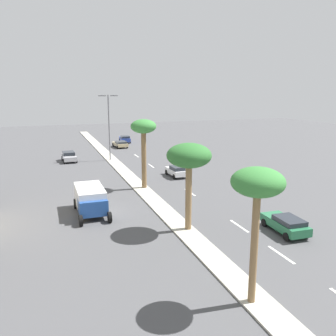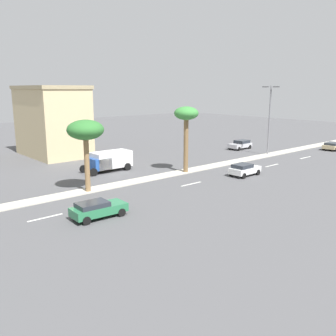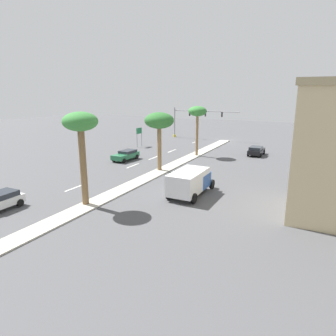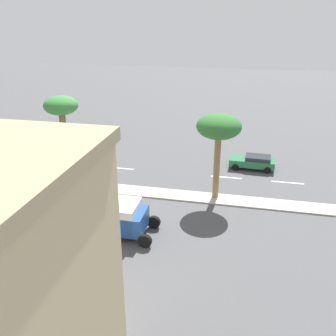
% 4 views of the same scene
% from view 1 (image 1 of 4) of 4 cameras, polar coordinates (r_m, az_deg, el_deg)
% --- Properties ---
extents(ground_plane, '(160.00, 160.00, 0.00)m').
position_cam_1_polar(ground_plane, '(38.74, -3.88, -3.78)').
color(ground_plane, '#4C4C4F').
extents(median_curb, '(1.80, 96.13, 0.12)m').
position_cam_1_polar(median_curb, '(48.78, -7.28, -0.37)').
color(median_curb, '#B7B2A3').
rests_on(median_curb, ground).
extents(lane_stripe_rear, '(0.20, 2.80, 0.01)m').
position_cam_1_polar(lane_stripe_rear, '(25.63, 17.72, -13.13)').
color(lane_stripe_rear, silver).
rests_on(lane_stripe_rear, ground).
extents(lane_stripe_left, '(0.20, 2.80, 0.01)m').
position_cam_1_polar(lane_stripe_left, '(29.71, 11.39, -9.14)').
color(lane_stripe_left, silver).
rests_on(lane_stripe_left, ground).
extents(lane_stripe_inboard, '(0.20, 2.80, 0.01)m').
position_cam_1_polar(lane_stripe_inboard, '(38.35, 3.57, -3.94)').
color(lane_stripe_inboard, silver).
rests_on(lane_stripe_inboard, ground).
extents(lane_stripe_center, '(0.20, 2.80, 0.01)m').
position_cam_1_polar(lane_stripe_center, '(51.65, -2.74, 0.37)').
color(lane_stripe_center, silver).
rests_on(lane_stripe_center, ground).
extents(lane_stripe_outboard, '(0.20, 2.80, 0.01)m').
position_cam_1_polar(lane_stripe_outboard, '(59.53, -5.06, 1.96)').
color(lane_stripe_outboard, silver).
rests_on(lane_stripe_outboard, ground).
extents(palm_tree_far, '(2.63, 2.63, 7.10)m').
position_cam_1_polar(palm_tree_far, '(17.60, 14.22, -3.04)').
color(palm_tree_far, olive).
rests_on(palm_tree_far, median_curb).
extents(palm_tree_outboard, '(3.42, 3.42, 6.81)m').
position_cam_1_polar(palm_tree_outboard, '(26.75, 3.40, 1.65)').
color(palm_tree_outboard, olive).
rests_on(palm_tree_outboard, median_curb).
extents(palm_tree_trailing, '(2.79, 2.79, 7.61)m').
position_cam_1_polar(palm_tree_trailing, '(38.67, -3.96, 5.98)').
color(palm_tree_trailing, brown).
rests_on(palm_tree_trailing, median_curb).
extents(street_lamp_leading, '(2.90, 0.24, 9.98)m').
position_cam_1_polar(street_lamp_leading, '(55.49, -9.48, 7.28)').
color(street_lamp_leading, slate).
rests_on(street_lamp_leading, median_curb).
extents(sedan_green_inboard, '(2.06, 4.31, 1.33)m').
position_cam_1_polar(sedan_green_inboard, '(29.10, 18.41, -8.49)').
color(sedan_green_inboard, '#287047').
rests_on(sedan_green_inboard, ground).
extents(sedan_blue_rear, '(2.29, 4.60, 1.44)m').
position_cam_1_polar(sedan_blue_rear, '(75.10, -6.96, 4.70)').
color(sedan_blue_rear, '#2D47AD').
rests_on(sedan_blue_rear, ground).
extents(sedan_white_near, '(2.03, 3.88, 1.39)m').
position_cam_1_polar(sedan_white_near, '(45.07, 1.45, -0.44)').
color(sedan_white_near, silver).
rests_on(sedan_white_near, ground).
extents(sedan_tan_outboard, '(2.39, 4.63, 1.24)m').
position_cam_1_polar(sedan_tan_outboard, '(68.72, -7.70, 3.88)').
color(sedan_tan_outboard, tan).
rests_on(sedan_tan_outboard, ground).
extents(sedan_silver_trailing, '(2.16, 4.28, 1.44)m').
position_cam_1_polar(sedan_silver_trailing, '(56.79, -15.64, 1.81)').
color(sedan_silver_trailing, '#B2B2B7').
rests_on(sedan_silver_trailing, ground).
extents(box_truck, '(2.63, 5.92, 2.33)m').
position_cam_1_polar(box_truck, '(32.26, -12.34, -5.01)').
color(box_truck, '#234C99').
rests_on(box_truck, ground).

